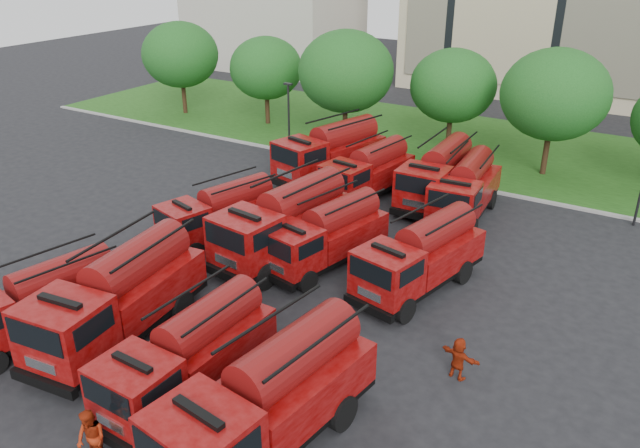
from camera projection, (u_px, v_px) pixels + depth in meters
The scene contains 25 objects.
ground at pixel (259, 313), 25.45m from camera, with size 140.00×140.00×0.00m, color black.
lawn at pixel (470, 145), 45.59m from camera, with size 70.00×16.00×0.12m, color #1A4412.
curb at pixel (427, 179), 39.30m from camera, with size 70.00×0.30×0.14m, color gray.
side_building at pixel (274, 22), 71.58m from camera, with size 18.00×12.00×10.00m, color #B0AA9D.
tree_0 at pixel (180, 55), 51.69m from camera, with size 6.30×6.30×7.70m.
tree_1 at pixel (266, 68), 48.90m from camera, with size 5.71×5.71×6.98m.
tree_2 at pixel (346, 71), 43.63m from camera, with size 6.72×6.72×8.22m.
tree_3 at pixel (453, 86), 42.56m from camera, with size 5.88×5.88×7.19m.
tree_4 at pixel (555, 95), 37.88m from camera, with size 6.55×6.55×8.01m.
lamp_post_0 at pixel (289, 116), 42.27m from camera, with size 0.60×0.25×5.11m.
fire_truck_0 at pixel (39, 302), 23.46m from camera, with size 3.47×6.75×2.93m.
fire_truck_1 at pixel (119, 297), 23.18m from camera, with size 3.60×8.07×3.55m.
fire_truck_2 at pixel (189, 354), 20.40m from camera, with size 2.64×6.84×3.08m.
fire_truck_3 at pixel (269, 399), 18.12m from camera, with size 3.62×7.96×3.50m.
fire_truck_4 at pixel (221, 213), 31.01m from camera, with size 3.77×6.70×2.89m.
fire_truck_5 at pixel (286, 222), 29.20m from camera, with size 3.70×8.16×3.59m.
fire_truck_6 at pixel (327, 235), 28.59m from camera, with size 3.61×6.99×3.03m.
fire_truck_7 at pixel (420, 256), 26.55m from camera, with size 3.82×7.30×3.17m.
fire_truck_8 at pixel (331, 152), 38.73m from camera, with size 4.53×8.21×3.55m.
fire_truck_9 at pixel (368, 172), 36.11m from camera, with size 3.28×7.04×3.08m.
fire_truck_10 at pixel (439, 175), 35.25m from camera, with size 2.86×7.48×3.38m.
fire_truck_11 at pixel (465, 189), 33.57m from camera, with size 2.99×7.16×3.18m.
firefighter_0 at pixel (108, 421), 19.79m from camera, with size 0.67×0.49×1.82m, color maroon.
firefighter_4 at pixel (184, 274), 28.41m from camera, with size 0.86×0.56×1.75m, color black.
firefighter_5 at pixel (456, 377), 21.76m from camera, with size 1.48×0.64×1.59m, color maroon.
Camera 1 is at (13.31, -17.13, 14.01)m, focal length 35.00 mm.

